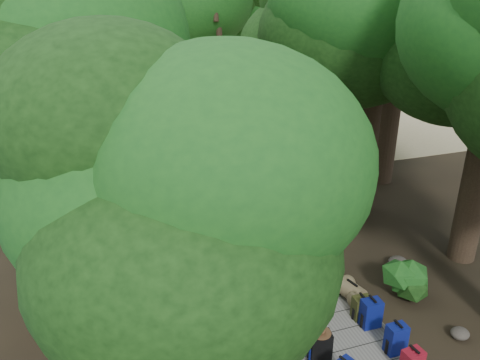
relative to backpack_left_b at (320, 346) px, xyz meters
name	(u,v)px	position (x,y,z in m)	size (l,w,h in m)	color
ground	(276,258)	(0.66, 3.59, -0.46)	(120.00, 120.00, 0.00)	#2E2417
sand_beach	(163,109)	(0.66, 19.59, -0.45)	(40.00, 22.00, 0.02)	tan
boardwalk	(261,237)	(0.66, 4.59, -0.40)	(2.00, 12.00, 0.12)	gray
backpack_left_b	(320,346)	(0.00, 0.00, 0.00)	(0.37, 0.26, 0.68)	black
backpack_left_c	(303,328)	(-0.09, 0.52, 0.00)	(0.37, 0.27, 0.69)	navy
backpack_right_b	(396,337)	(1.41, -0.24, -0.02)	(0.36, 0.25, 0.65)	navy
backpack_right_c	(371,312)	(1.38, 0.52, -0.02)	(0.38, 0.27, 0.65)	navy
backpack_right_d	(362,307)	(1.34, 0.79, -0.07)	(0.35, 0.25, 0.53)	#333A17
duffel_right_khaki	(351,291)	(1.48, 1.39, -0.15)	(0.39, 0.58, 0.39)	brown
suitcase_on_boardwalk	(293,304)	(0.02, 1.22, -0.01)	(0.43, 0.23, 0.66)	black
lone_suitcase_on_sand	(211,148)	(1.11, 11.37, -0.11)	(0.42, 0.24, 0.66)	black
hat_brown	(321,330)	(-0.05, -0.05, 0.40)	(0.38, 0.38, 0.11)	#51351E
hat_white	(306,311)	(-0.06, 0.48, 0.41)	(0.36, 0.36, 0.12)	silver
kayak	(119,141)	(-2.23, 14.07, -0.30)	(0.63, 2.86, 0.29)	red
sun_lounger	(256,123)	(4.12, 14.20, -0.12)	(0.65, 2.00, 0.65)	silver
tree_right_c	(376,43)	(4.08, 5.26, 4.45)	(5.68, 5.68, 9.83)	black
tree_right_d	(401,9)	(6.07, 7.06, 5.19)	(6.17, 6.17, 11.31)	black
tree_right_e	(308,51)	(4.77, 10.59, 3.57)	(4.48, 4.48, 8.07)	black
tree_right_f	(346,9)	(7.60, 12.82, 4.92)	(6.03, 6.03, 10.76)	black
tree_left_a	(169,255)	(-2.65, -0.60, 2.75)	(3.86, 3.86, 6.43)	black
tree_left_b	(16,132)	(-4.55, 2.51, 3.65)	(4.57, 4.57, 8.22)	black
tree_left_c	(88,71)	(-3.25, 5.95, 4.02)	(5.15, 5.15, 8.96)	black
tree_back_a	(131,35)	(-0.83, 18.79, 3.55)	(4.64, 4.64, 8.03)	black
tree_back_b	(190,3)	(2.41, 19.75, 4.97)	(6.08, 6.08, 10.86)	black
tree_back_c	(244,12)	(5.41, 19.78, 4.51)	(5.53, 5.53, 9.95)	black
tree_back_d	(49,43)	(-4.59, 18.02, 3.42)	(4.66, 4.66, 7.77)	black
palm_right_a	(284,51)	(3.50, 9.88, 3.72)	(4.90, 4.90, 8.36)	#124112
palm_right_b	(285,45)	(5.35, 14.01, 3.39)	(3.99, 3.99, 7.71)	#124112
palm_right_c	(230,48)	(3.51, 16.26, 3.10)	(4.47, 4.47, 7.12)	#124112
palm_left_a	(50,71)	(-4.32, 10.14, 3.39)	(4.84, 4.84, 7.70)	#124112
rock_left_b	(188,322)	(-2.00, 1.78, -0.35)	(0.40, 0.36, 0.22)	#4C473F
rock_left_c	(218,242)	(-0.55, 4.57, -0.32)	(0.50, 0.45, 0.27)	#4C473F
rock_left_d	(176,217)	(-1.30, 6.43, -0.37)	(0.34, 0.31, 0.19)	#4C473F
rock_right_a	(460,333)	(2.93, -0.23, -0.36)	(0.37, 0.33, 0.20)	#4C473F
rock_right_b	(398,262)	(3.31, 2.27, -0.33)	(0.47, 0.42, 0.26)	#4C473F
rock_right_c	(308,211)	(2.52, 5.56, -0.37)	(0.33, 0.30, 0.18)	#4C473F
rock_right_d	(316,183)	(3.65, 7.23, -0.31)	(0.57, 0.51, 0.31)	#4C473F
shrub_left_a	(203,335)	(-1.90, 0.89, 0.02)	(1.06, 1.06, 0.96)	#164B17
shrub_left_b	(181,234)	(-1.48, 4.78, -0.05)	(0.92, 0.92, 0.83)	#164B17
shrub_left_c	(128,181)	(-2.42, 8.46, 0.08)	(1.21, 1.21, 1.09)	#164B17
shrub_right_a	(411,284)	(2.74, 1.08, -0.04)	(0.94, 0.94, 0.85)	#164B17
shrub_right_b	(333,192)	(3.24, 5.39, 0.20)	(1.47, 1.47, 1.32)	#164B17
shrub_right_c	(267,157)	(2.79, 9.49, -0.03)	(0.96, 0.96, 0.86)	#164B17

